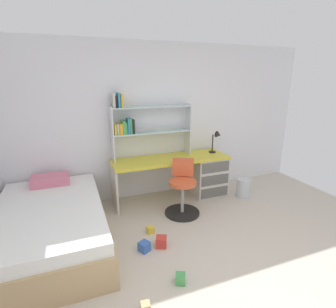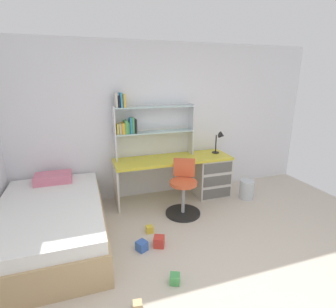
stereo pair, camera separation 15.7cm
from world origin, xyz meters
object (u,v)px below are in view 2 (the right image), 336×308
Objects in this scene: bookshelf_hutch at (143,122)px; toy_block_natural_3 at (138,306)px; waste_bin at (247,189)px; desk at (200,173)px; toy_block_blue_1 at (142,246)px; bed_platform at (51,223)px; swivel_chair at (183,193)px; toy_block_green_4 at (175,279)px; desk_lamp at (220,139)px; toy_block_yellow_0 at (150,229)px; toy_block_red_2 at (159,242)px.

bookshelf_hutch is 16.12× the size of toy_block_natural_3.
toy_block_natural_3 is (-2.21, -1.60, -0.12)m from waste_bin.
waste_bin reaches higher than toy_block_natural_3.
desk is 16.72× the size of toy_block_blue_1.
toy_block_blue_1 is at bearing -27.08° from bed_platform.
bookshelf_hutch is at bearing 74.89° from toy_block_natural_3.
swivel_chair is 8.32× the size of toy_block_green_4.
desk_lamp reaches higher than toy_block_yellow_0.
waste_bin is at bearing 6.30° from swivel_chair.
waste_bin is 2.29m from toy_block_green_4.
desk_lamp is (0.36, 0.02, 0.57)m from desk.
waste_bin reaches higher than toy_block_green_4.
desk is 19.53× the size of toy_block_green_4.
toy_block_blue_1 is 0.21m from toy_block_red_2.
swivel_chair reaches higher than bed_platform.
toy_block_natural_3 is at bearing -144.05° from waste_bin.
toy_block_yellow_0 is 0.94m from toy_block_green_4.
bed_platform is 1.15m from toy_block_blue_1.
toy_block_blue_1 is (-0.37, -1.38, -1.23)m from bookshelf_hutch.
bookshelf_hutch is at bearing 83.60° from toy_block_red_2.
desk_lamp is at bearing 36.12° from toy_block_blue_1.
toy_block_blue_1 is at bearing -139.46° from swivel_chair.
bed_platform is at bearing -174.93° from swivel_chair.
swivel_chair is 9.09× the size of toy_block_yellow_0.
swivel_chair is 1.44m from toy_block_green_4.
toy_block_yellow_0 is (1.19, -0.18, -0.21)m from bed_platform.
toy_block_red_2 is at bearing 2.62° from toy_block_blue_1.
toy_block_red_2 reaches higher than toy_block_yellow_0.
bookshelf_hutch is at bearing 120.79° from swivel_chair.
bed_platform is at bearing -147.83° from bookshelf_hutch.
toy_block_red_2 is 0.91m from toy_block_natural_3.
waste_bin is at bearing 35.95° from toy_block_natural_3.
toy_block_yellow_0 is 0.92× the size of toy_block_green_4.
toy_block_blue_1 is (1.01, -0.51, -0.20)m from bed_platform.
bookshelf_hutch is at bearing 75.06° from toy_block_blue_1.
bookshelf_hutch is 11.32× the size of toy_block_blue_1.
toy_block_yellow_0 is 0.32m from toy_block_red_2.
waste_bin is (0.32, -0.41, -0.80)m from desk_lamp.
desk_lamp reaches higher than toy_block_blue_1.
toy_block_natural_3 is at bearing -155.58° from toy_block_green_4.
toy_block_yellow_0 is 0.38m from toy_block_blue_1.
toy_block_red_2 is (0.21, 0.01, 0.01)m from toy_block_blue_1.
bed_platform reaches higher than toy_block_green_4.
desk_lamp is 3.36× the size of toy_block_blue_1.
toy_block_green_4 is at bearing -114.82° from swivel_chair.
toy_block_blue_1 is (-1.99, -0.81, -0.10)m from waste_bin.
waste_bin is at bearing -30.12° from desk.
swivel_chair is 0.41× the size of bed_platform.
bookshelf_hutch is at bearing 85.04° from toy_block_green_4.
bed_platform is (-1.37, -0.86, -1.03)m from bookshelf_hutch.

